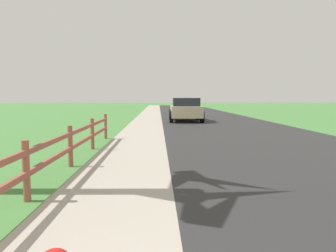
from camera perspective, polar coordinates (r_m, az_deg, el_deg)
name	(u,v)px	position (r m, az deg, el deg)	size (l,w,h in m)	color
ground_plane	(161,117)	(25.22, -1.23, 1.67)	(120.00, 120.00, 0.00)	#48813E
road_asphalt	(201,115)	(27.48, 6.05, 1.95)	(7.00, 66.00, 0.01)	#2B2B2B
curb_concrete	(126,115)	(27.36, -7.57, 1.92)	(6.00, 66.00, 0.01)	#ABA293
grass_verge	(109,115)	(27.55, -10.68, 1.90)	(5.00, 66.00, 0.00)	#48813E
rail_fence	(53,152)	(6.36, -20.25, -4.47)	(0.11, 12.15, 0.95)	#93503F
parked_suv_beige	(186,109)	(20.79, 3.20, 3.06)	(2.23, 4.31, 1.54)	#C6B793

